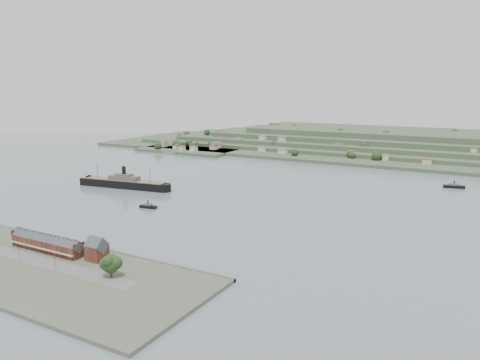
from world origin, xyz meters
The scene contains 10 objects.
ground centered at (0.00, 0.00, 0.00)m, with size 1400.00×1400.00×0.00m, color slate.
near_shore centered at (0.00, -186.75, 1.01)m, with size 220.00×80.00×2.60m.
terrace_row centered at (-10.00, -168.02, 6.84)m, with size 55.60×9.80×11.07m.
gabled_building centered at (27.50, -164.00, 8.19)m, with size 10.40×10.18×14.09m.
far_peninsula centered at (27.91, 393.10, 11.88)m, with size 760.00×309.00×30.00m.
steamship centered at (-104.67, -5.11, 4.79)m, with size 107.88×26.90×25.94m.
tugboat centered at (-27.59, -54.59, 1.64)m, with size 15.41×6.46×6.73m.
ferry_west centered at (-281.39, 225.00, 1.65)m, with size 18.73×12.19×6.85m.
ferry_east centered at (186.53, 155.43, 1.81)m, with size 20.80×9.92×7.52m.
fig_tree centered at (52.94, -178.90, 9.73)m, with size 11.35×9.83×12.67m.
Camera 1 is at (222.94, -345.08, 99.96)m, focal length 35.00 mm.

